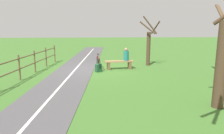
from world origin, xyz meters
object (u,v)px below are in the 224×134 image
(tree_far_right, at_px, (224,56))
(backpack, at_px, (98,68))
(bicycle, at_px, (98,63))
(person_seated, at_px, (126,55))
(bench, at_px, (119,63))
(tree_near_bench, at_px, (149,45))

(tree_far_right, bearing_deg, backpack, -55.01)
(bicycle, relative_size, tree_far_right, 0.46)
(person_seated, distance_m, tree_far_right, 6.64)
(bench, height_order, bicycle, bicycle)
(person_seated, xyz_separation_m, tree_near_bench, (-1.63, -1.05, 0.50))
(tree_near_bench, bearing_deg, tree_far_right, 94.08)
(backpack, height_order, tree_near_bench, tree_near_bench)
(tree_far_right, height_order, tree_near_bench, tree_far_right)
(bench, bearing_deg, backpack, 22.81)
(bicycle, bearing_deg, tree_near_bench, 101.46)
(bench, distance_m, backpack, 1.45)
(tree_far_right, bearing_deg, bench, -67.39)
(bench, distance_m, person_seated, 0.66)
(backpack, distance_m, tree_far_right, 6.83)
(bicycle, xyz_separation_m, backpack, (0.01, 0.76, -0.17))
(bicycle, distance_m, tree_near_bench, 3.60)
(bench, height_order, person_seated, person_seated)
(bicycle, height_order, tree_far_right, tree_far_right)
(bicycle, bearing_deg, person_seated, 83.84)
(person_seated, distance_m, tree_near_bench, 2.00)
(bicycle, relative_size, tree_near_bench, 0.56)
(bench, xyz_separation_m, person_seated, (-0.43, -0.05, 0.50))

